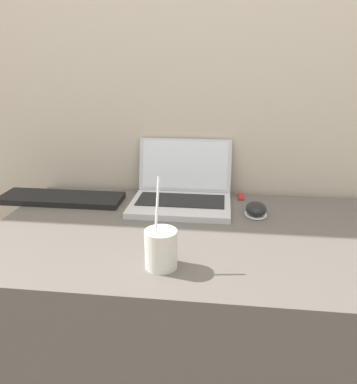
{
  "coord_description": "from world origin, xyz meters",
  "views": [
    {
      "loc": [
        0.04,
        -0.65,
        1.2
      ],
      "look_at": [
        -0.09,
        0.46,
        0.81
      ],
      "focal_mm": 35.0,
      "sensor_mm": 36.0,
      "label": 1
    }
  ],
  "objects_px": {
    "drink_cup": "(161,248)",
    "computer_mouse": "(256,209)",
    "laptop": "(182,191)",
    "usb_stick": "(241,197)",
    "external_keyboard": "(61,198)"
  },
  "relations": [
    {
      "from": "laptop",
      "to": "usb_stick",
      "type": "xyz_separation_m",
      "value": [
        0.21,
        0.08,
        -0.04
      ]
    },
    {
      "from": "laptop",
      "to": "drink_cup",
      "type": "bearing_deg",
      "value": -90.19
    },
    {
      "from": "drink_cup",
      "to": "external_keyboard",
      "type": "xyz_separation_m",
      "value": [
        -0.43,
        0.4,
        -0.04
      ]
    },
    {
      "from": "drink_cup",
      "to": "external_keyboard",
      "type": "bearing_deg",
      "value": 136.6
    },
    {
      "from": "laptop",
      "to": "computer_mouse",
      "type": "distance_m",
      "value": 0.26
    },
    {
      "from": "computer_mouse",
      "to": "laptop",
      "type": "bearing_deg",
      "value": 163.24
    },
    {
      "from": "drink_cup",
      "to": "computer_mouse",
      "type": "xyz_separation_m",
      "value": [
        0.25,
        0.36,
        -0.03
      ]
    },
    {
      "from": "drink_cup",
      "to": "computer_mouse",
      "type": "relative_size",
      "value": 2.21
    },
    {
      "from": "drink_cup",
      "to": "usb_stick",
      "type": "bearing_deg",
      "value": 67.74
    },
    {
      "from": "laptop",
      "to": "external_keyboard",
      "type": "bearing_deg",
      "value": -175.97
    },
    {
      "from": "external_keyboard",
      "to": "usb_stick",
      "type": "distance_m",
      "value": 0.64
    },
    {
      "from": "laptop",
      "to": "drink_cup",
      "type": "distance_m",
      "value": 0.43
    },
    {
      "from": "drink_cup",
      "to": "computer_mouse",
      "type": "height_order",
      "value": "drink_cup"
    },
    {
      "from": "computer_mouse",
      "to": "external_keyboard",
      "type": "xyz_separation_m",
      "value": [
        -0.68,
        0.04,
        -0.01
      ]
    },
    {
      "from": "drink_cup",
      "to": "usb_stick",
      "type": "distance_m",
      "value": 0.55
    }
  ]
}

